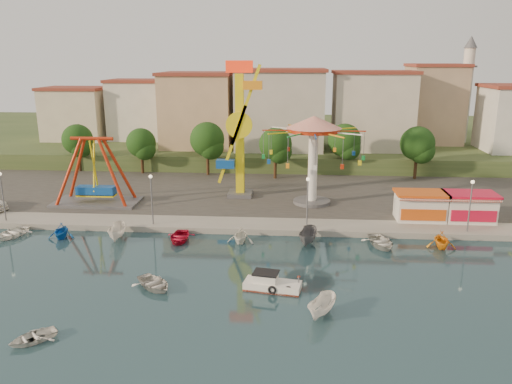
# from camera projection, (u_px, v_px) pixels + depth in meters

# --- Properties ---
(ground) EXTENTS (200.00, 200.00, 0.00)m
(ground) POSITION_uv_depth(u_px,v_px,m) (209.00, 286.00, 39.21)
(ground) COLOR #15303B
(ground) RESTS_ON ground
(quay_deck) EXTENTS (200.00, 100.00, 0.60)m
(quay_deck) POSITION_uv_depth(u_px,v_px,m) (260.00, 147.00, 98.84)
(quay_deck) COLOR #9E998E
(quay_deck) RESTS_ON ground
(asphalt_pad) EXTENTS (90.00, 28.00, 0.01)m
(asphalt_pad) POSITION_uv_depth(u_px,v_px,m) (245.00, 185.00, 67.95)
(asphalt_pad) COLOR #4C4944
(asphalt_pad) RESTS_ON quay_deck
(hill_terrace) EXTENTS (200.00, 60.00, 3.00)m
(hill_terrace) POSITION_uv_depth(u_px,v_px,m) (261.00, 137.00, 103.34)
(hill_terrace) COLOR #384C26
(hill_terrace) RESTS_ON ground
(pirate_ship_ride) EXTENTS (10.00, 5.00, 8.00)m
(pirate_ship_ride) POSITION_uv_depth(u_px,v_px,m) (95.00, 172.00, 58.53)
(pirate_ship_ride) COLOR #59595E
(pirate_ship_ride) RESTS_ON quay_deck
(kamikaze_tower) EXTENTS (4.38, 3.10, 16.50)m
(kamikaze_tower) POSITION_uv_depth(u_px,v_px,m) (241.00, 133.00, 60.47)
(kamikaze_tower) COLOR #59595E
(kamikaze_tower) RESTS_ON quay_deck
(wave_swinger) EXTENTS (11.60, 11.60, 10.40)m
(wave_swinger) POSITION_uv_depth(u_px,v_px,m) (314.00, 140.00, 57.58)
(wave_swinger) COLOR #59595E
(wave_swinger) RESTS_ON quay_deck
(booth_left) EXTENTS (5.40, 3.78, 3.08)m
(booth_left) POSITION_uv_depth(u_px,v_px,m) (420.00, 206.00, 53.12)
(booth_left) COLOR white
(booth_left) RESTS_ON quay_deck
(booth_mid) EXTENTS (5.40, 3.78, 3.08)m
(booth_mid) POSITION_uv_depth(u_px,v_px,m) (469.00, 207.00, 52.76)
(booth_mid) COLOR white
(booth_mid) RESTS_ON quay_deck
(lamp_post_0) EXTENTS (0.14, 0.14, 5.00)m
(lamp_post_0) POSITION_uv_depth(u_px,v_px,m) (3.00, 198.00, 52.61)
(lamp_post_0) COLOR #59595E
(lamp_post_0) RESTS_ON quay_deck
(lamp_post_1) EXTENTS (0.14, 0.14, 5.00)m
(lamp_post_1) POSITION_uv_depth(u_px,v_px,m) (152.00, 201.00, 51.49)
(lamp_post_1) COLOR #59595E
(lamp_post_1) RESTS_ON quay_deck
(lamp_post_2) EXTENTS (0.14, 0.14, 5.00)m
(lamp_post_2) POSITION_uv_depth(u_px,v_px,m) (307.00, 204.00, 50.36)
(lamp_post_2) COLOR #59595E
(lamp_post_2) RESTS_ON quay_deck
(lamp_post_3) EXTENTS (0.14, 0.14, 5.00)m
(lamp_post_3) POSITION_uv_depth(u_px,v_px,m) (470.00, 207.00, 49.24)
(lamp_post_3) COLOR #59595E
(lamp_post_3) RESTS_ON quay_deck
(tree_0) EXTENTS (4.60, 4.60, 7.19)m
(tree_0) POSITION_uv_depth(u_px,v_px,m) (77.00, 140.00, 75.22)
(tree_0) COLOR #382314
(tree_0) RESTS_ON quay_deck
(tree_1) EXTENTS (4.35, 4.35, 6.80)m
(tree_1) POSITION_uv_depth(u_px,v_px,m) (141.00, 143.00, 73.88)
(tree_1) COLOR #382314
(tree_1) RESTS_ON quay_deck
(tree_2) EXTENTS (5.02, 5.02, 7.85)m
(tree_2) POSITION_uv_depth(u_px,v_px,m) (207.00, 139.00, 72.58)
(tree_2) COLOR #382314
(tree_2) RESTS_ON quay_deck
(tree_3) EXTENTS (4.68, 4.68, 7.32)m
(tree_3) POSITION_uv_depth(u_px,v_px,m) (275.00, 144.00, 70.58)
(tree_3) COLOR #382314
(tree_3) RESTS_ON quay_deck
(tree_4) EXTENTS (4.86, 4.86, 7.60)m
(tree_4) POSITION_uv_depth(u_px,v_px,m) (345.00, 140.00, 72.71)
(tree_4) COLOR #382314
(tree_4) RESTS_ON quay_deck
(tree_5) EXTENTS (4.83, 4.83, 7.54)m
(tree_5) POSITION_uv_depth(u_px,v_px,m) (417.00, 144.00, 70.27)
(tree_5) COLOR #382314
(tree_5) RESTS_ON quay_deck
(building_0) EXTENTS (9.26, 9.53, 11.87)m
(building_0) POSITION_uv_depth(u_px,v_px,m) (55.00, 110.00, 83.59)
(building_0) COLOR beige
(building_0) RESTS_ON hill_terrace
(building_1) EXTENTS (12.33, 9.01, 8.63)m
(building_1) POSITION_uv_depth(u_px,v_px,m) (136.00, 117.00, 88.29)
(building_1) COLOR silver
(building_1) RESTS_ON hill_terrace
(building_2) EXTENTS (11.95, 9.28, 11.23)m
(building_2) POSITION_uv_depth(u_px,v_px,m) (210.00, 110.00, 87.58)
(building_2) COLOR tan
(building_2) RESTS_ON hill_terrace
(building_3) EXTENTS (12.59, 10.50, 9.20)m
(building_3) POSITION_uv_depth(u_px,v_px,m) (288.00, 118.00, 83.84)
(building_3) COLOR beige
(building_3) RESTS_ON hill_terrace
(building_4) EXTENTS (10.75, 9.23, 9.24)m
(building_4) POSITION_uv_depth(u_px,v_px,m) (366.00, 116.00, 86.17)
(building_4) COLOR beige
(building_4) RESTS_ON hill_terrace
(building_5) EXTENTS (12.77, 10.96, 11.21)m
(building_5) POSITION_uv_depth(u_px,v_px,m) (449.00, 112.00, 83.18)
(building_5) COLOR tan
(building_5) RESTS_ON hill_terrace
(minaret) EXTENTS (2.80, 2.80, 18.00)m
(minaret) POSITION_uv_depth(u_px,v_px,m) (466.00, 87.00, 85.43)
(minaret) COLOR silver
(minaret) RESTS_ON hill_terrace
(cabin_motorboat) EXTENTS (4.59, 2.39, 1.54)m
(cabin_motorboat) POSITION_uv_depth(u_px,v_px,m) (271.00, 285.00, 38.61)
(cabin_motorboat) COLOR white
(cabin_motorboat) RESTS_ON ground
(rowboat_a) EXTENTS (4.51, 4.48, 0.77)m
(rowboat_a) POSITION_uv_depth(u_px,v_px,m) (154.00, 283.00, 38.86)
(rowboat_a) COLOR silver
(rowboat_a) RESTS_ON ground
(rowboat_b) EXTENTS (3.56, 3.57, 0.61)m
(rowboat_b) POSITION_uv_depth(u_px,v_px,m) (33.00, 337.00, 31.54)
(rowboat_b) COLOR silver
(rowboat_b) RESTS_ON ground
(skiff) EXTENTS (2.76, 3.75, 1.36)m
(skiff) POSITION_uv_depth(u_px,v_px,m) (322.00, 307.00, 34.57)
(skiff) COLOR white
(skiff) RESTS_ON ground
(moored_boat_0) EXTENTS (3.62, 4.44, 0.81)m
(moored_boat_0) POSITION_uv_depth(u_px,v_px,m) (12.00, 233.00, 50.06)
(moored_boat_0) COLOR white
(moored_boat_0) RESTS_ON ground
(moored_boat_1) EXTENTS (2.93, 3.27, 1.54)m
(moored_boat_1) POSITION_uv_depth(u_px,v_px,m) (61.00, 231.00, 49.60)
(moored_boat_1) COLOR blue
(moored_boat_1) RESTS_ON ground
(moored_boat_2) EXTENTS (2.00, 4.08, 1.51)m
(moored_boat_2) POSITION_uv_depth(u_px,v_px,m) (117.00, 232.00, 49.20)
(moored_boat_2) COLOR silver
(moored_boat_2) RESTS_ON ground
(moored_boat_3) EXTENTS (2.94, 4.00, 0.80)m
(moored_boat_3) POSITION_uv_depth(u_px,v_px,m) (179.00, 237.00, 48.86)
(moored_boat_3) COLOR #B60E2A
(moored_boat_3) RESTS_ON ground
(moored_boat_4) EXTENTS (2.87, 3.24, 1.58)m
(moored_boat_4) POSITION_uv_depth(u_px,v_px,m) (241.00, 235.00, 48.34)
(moored_boat_4) COLOR white
(moored_boat_4) RESTS_ON ground
(moored_boat_5) EXTENTS (2.31, 4.26, 1.56)m
(moored_boat_5) POSITION_uv_depth(u_px,v_px,m) (308.00, 237.00, 47.88)
(moored_boat_5) COLOR #5C5B61
(moored_boat_5) RESTS_ON ground
(moored_boat_6) EXTENTS (3.78, 4.66, 0.85)m
(moored_boat_6) POSITION_uv_depth(u_px,v_px,m) (381.00, 242.00, 47.49)
(moored_boat_6) COLOR silver
(moored_boat_6) RESTS_ON ground
(moored_boat_7) EXTENTS (2.87, 3.26, 1.63)m
(moored_boat_7) POSITION_uv_depth(u_px,v_px,m) (441.00, 240.00, 47.00)
(moored_boat_7) COLOR orange
(moored_boat_7) RESTS_ON ground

